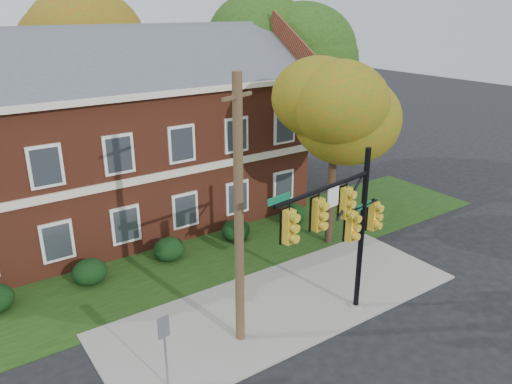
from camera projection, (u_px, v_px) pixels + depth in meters
ground at (301, 317)px, 18.06m from camera, size 120.00×120.00×0.00m
sidewalk at (284, 304)px, 18.81m from camera, size 14.00×5.00×0.08m
grass_strip at (217, 253)px, 22.67m from camera, size 30.00×6.00×0.04m
apartment_building at (117, 127)px, 24.43m from camera, size 18.80×8.80×9.74m
hedge_left at (90, 272)px, 20.09m from camera, size 1.40×1.26×1.05m
hedge_center at (169, 249)px, 21.96m from camera, size 1.40×1.26×1.05m
hedge_right at (236, 230)px, 23.83m from camera, size 1.40×1.26×1.05m
hedge_far_right at (293, 214)px, 25.70m from camera, size 1.40×1.26×1.05m
tree_near_right at (342, 103)px, 21.48m from camera, size 4.50×4.25×8.58m
tree_right_rear at (289, 49)px, 30.04m from camera, size 6.30×5.95×10.62m
tree_far_rear at (86, 37)px, 29.83m from camera, size 6.84×6.46×11.52m
traffic_signal at (344, 222)px, 16.58m from camera, size 5.50×1.00×6.19m
utility_pole at (239, 217)px, 15.28m from camera, size 1.31×0.63×8.89m
sign_post at (165, 340)px, 14.12m from camera, size 0.36×0.10×2.50m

